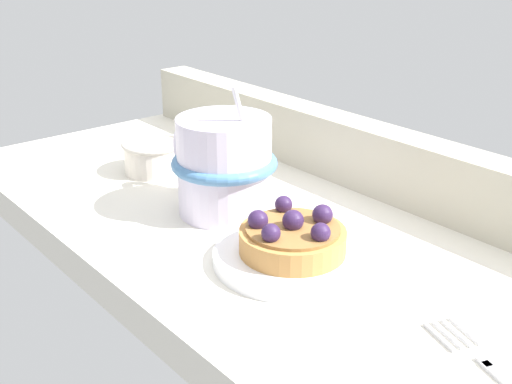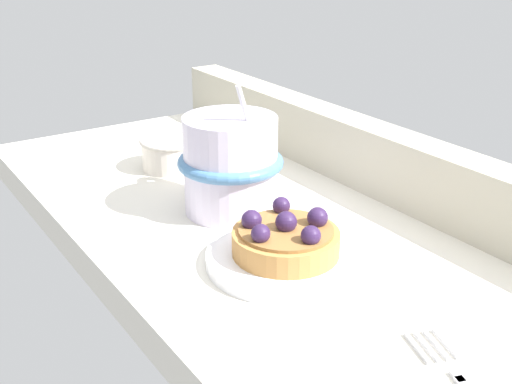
% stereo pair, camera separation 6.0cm
% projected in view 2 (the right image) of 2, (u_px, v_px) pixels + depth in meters
% --- Properties ---
extents(ground_plane, '(0.88, 0.34, 0.04)m').
position_uv_depth(ground_plane, '(294.00, 257.00, 0.61)').
color(ground_plane, silver).
extents(window_rail_back, '(0.86, 0.04, 0.07)m').
position_uv_depth(window_rail_back, '(412.00, 173.00, 0.67)').
color(window_rail_back, '#B2AD99').
rests_on(window_rail_back, ground_plane).
extents(dessert_plate, '(0.14, 0.14, 0.01)m').
position_uv_depth(dessert_plate, '(285.00, 259.00, 0.56)').
color(dessert_plate, white).
rests_on(dessert_plate, ground_plane).
extents(raspberry_tart, '(0.09, 0.09, 0.04)m').
position_uv_depth(raspberry_tart, '(286.00, 239.00, 0.55)').
color(raspberry_tart, '#B77F42').
rests_on(raspberry_tart, dessert_plate).
extents(coffee_mug, '(0.14, 0.11, 0.13)m').
position_uv_depth(coffee_mug, '(229.00, 164.00, 0.65)').
color(coffee_mug, silver).
rests_on(coffee_mug, ground_plane).
extents(sugar_bowl, '(0.07, 0.07, 0.04)m').
position_uv_depth(sugar_bowl, '(171.00, 152.00, 0.77)').
color(sugar_bowl, silver).
rests_on(sugar_bowl, ground_plane).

